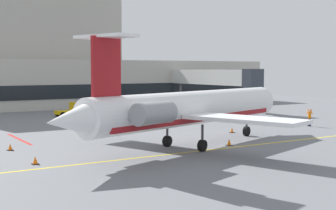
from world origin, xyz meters
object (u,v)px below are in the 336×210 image
at_px(baggage_tug, 72,110).
at_px(marshaller, 310,117).
at_px(fuel_tank, 171,102).
at_px(regional_jet, 189,109).
at_px(pushback_tractor, 209,105).

relative_size(baggage_tug, marshaller, 1.92).
relative_size(fuel_tank, marshaller, 3.90).
distance_m(baggage_tug, fuel_tank, 15.61).
xyz_separation_m(regional_jet, fuel_tank, (16.93, 29.52, -1.80)).
bearing_deg(fuel_tank, marshaller, -83.92).
relative_size(regional_jet, marshaller, 13.77).
distance_m(pushback_tractor, marshaller, 22.50).
relative_size(regional_jet, pushback_tractor, 8.09).
xyz_separation_m(fuel_tank, marshaller, (2.62, -24.60, -0.37)).
bearing_deg(marshaller, baggage_tug, 126.23).
xyz_separation_m(pushback_tractor, marshaller, (-2.80, -22.33, 0.18)).
bearing_deg(pushback_tractor, fuel_tank, 157.30).
xyz_separation_m(baggage_tug, fuel_tank, (15.60, -0.28, 0.51)).
bearing_deg(pushback_tractor, marshaller, -97.15).
relative_size(baggage_tug, fuel_tank, 0.49).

